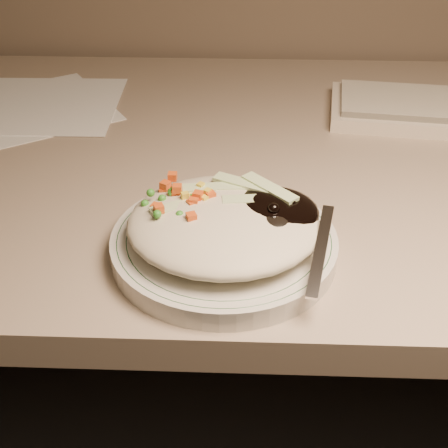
{
  "coord_description": "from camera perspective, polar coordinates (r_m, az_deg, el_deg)",
  "views": [
    {
      "loc": [
        -0.03,
        0.64,
        1.13
      ],
      "look_at": [
        -0.05,
        1.15,
        0.78
      ],
      "focal_mm": 50.0,
      "sensor_mm": 36.0,
      "label": 1
    }
  ],
  "objects": [
    {
      "name": "plate",
      "position": [
        0.64,
        -0.0,
        -1.93
      ],
      "size": [
        0.23,
        0.23,
        0.02
      ],
      "primitive_type": "cylinder",
      "color": "silver",
      "rests_on": "desk"
    },
    {
      "name": "papers",
      "position": [
        1.0,
        -18.86,
        9.86
      ],
      "size": [
        0.37,
        0.34,
        0.0
      ],
      "color": "white",
      "rests_on": "desk"
    },
    {
      "name": "plate_rim",
      "position": [
        0.63,
        0.0,
        -1.2
      ],
      "size": [
        0.22,
        0.22,
        0.0
      ],
      "color": "#144723",
      "rests_on": "plate"
    },
    {
      "name": "meal",
      "position": [
        0.62,
        0.41,
        0.39
      ],
      "size": [
        0.2,
        0.19,
        0.05
      ],
      "color": "#BEB59A",
      "rests_on": "plate"
    },
    {
      "name": "desk",
      "position": [
        0.94,
        3.8,
        -4.14
      ],
      "size": [
        1.4,
        0.7,
        0.74
      ],
      "color": "gray",
      "rests_on": "ground"
    }
  ]
}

